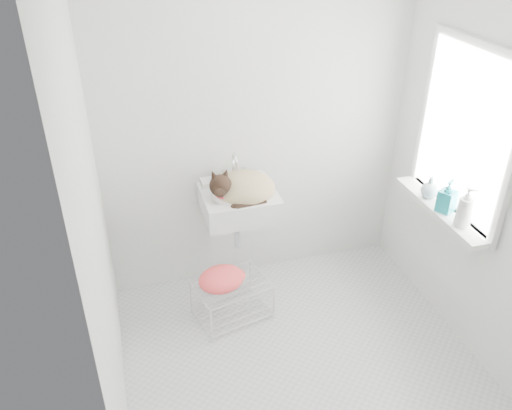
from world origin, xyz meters
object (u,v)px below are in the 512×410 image
object	(u,v)px
wire_rack	(232,299)
bottle_a	(461,226)
bottle_b	(444,211)
bottle_c	(428,197)
cat	(242,188)
sink	(239,192)

from	to	relation	value
wire_rack	bottle_a	world-z (taller)	bottle_a
bottle_b	wire_rack	bearing A→B (deg)	165.47
wire_rack	bottle_c	size ratio (longest dim) A/B	3.30
cat	wire_rack	xyz separation A→B (m)	(-0.14, -0.23, -0.74)
cat	bottle_b	xyz separation A→B (m)	(1.18, -0.57, -0.04)
sink	bottle_a	world-z (taller)	bottle_a
bottle_a	bottle_c	xyz separation A→B (m)	(0.00, 0.37, 0.00)
bottle_b	bottle_a	bearing A→B (deg)	-90.00
cat	bottle_b	distance (m)	1.32
wire_rack	bottle_c	distance (m)	1.51
sink	cat	world-z (taller)	cat
cat	wire_rack	world-z (taller)	cat
cat	bottle_c	bearing A→B (deg)	-8.87
bottle_a	bottle_c	bearing A→B (deg)	90.00
sink	bottle_a	size ratio (longest dim) A/B	2.29
cat	wire_rack	size ratio (longest dim) A/B	0.98
bottle_b	bottle_c	size ratio (longest dim) A/B	1.46
sink	wire_rack	world-z (taller)	sink
bottle_c	bottle_a	bearing A→B (deg)	-90.00
bottle_c	wire_rack	bearing A→B (deg)	173.31
sink	wire_rack	bearing A→B (deg)	-117.34
sink	bottle_c	distance (m)	1.26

